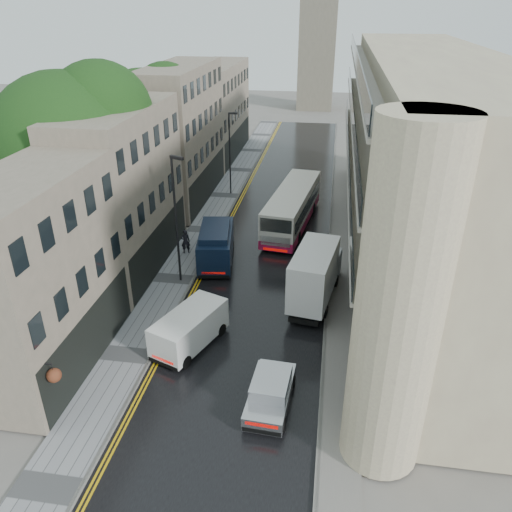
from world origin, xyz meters
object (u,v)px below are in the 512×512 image
(pedestrian, at_px, (186,241))
(lamp_post_near, at_px, (176,222))
(tree_far, at_px, (146,137))
(cream_bus, at_px, (268,221))
(silver_hatchback, at_px, (246,411))
(white_van, at_px, (157,340))
(tree_near, at_px, (71,174))
(lamp_post_far, at_px, (230,154))
(white_lorry, at_px, (294,285))
(navy_van, at_px, (198,256))

(pedestrian, distance_m, lamp_post_near, 5.28)
(tree_far, relative_size, cream_bus, 1.08)
(silver_hatchback, distance_m, white_van, 6.82)
(white_van, bearing_deg, tree_far, 131.28)
(pedestrian, bearing_deg, silver_hatchback, 92.84)
(tree_near, height_order, lamp_post_far, tree_near)
(white_lorry, distance_m, lamp_post_near, 8.61)
(white_van, bearing_deg, silver_hatchback, -15.19)
(silver_hatchback, relative_size, lamp_post_far, 0.54)
(cream_bus, relative_size, silver_hatchback, 2.79)
(pedestrian, height_order, lamp_post_near, lamp_post_near)
(white_lorry, height_order, white_van, white_lorry)
(tree_far, xyz_separation_m, white_lorry, (14.70, -16.42, -4.30))
(silver_hatchback, xyz_separation_m, lamp_post_near, (-6.59, 12.01, 3.62))
(white_van, bearing_deg, navy_van, 111.66)
(tree_far, height_order, navy_van, tree_far)
(pedestrian, bearing_deg, navy_van, 99.26)
(silver_hatchback, distance_m, lamp_post_far, 30.27)
(silver_hatchback, xyz_separation_m, navy_van, (-5.55, 13.02, 0.68))
(pedestrian, xyz_separation_m, lamp_post_far, (0.71, 13.35, 2.94))
(navy_van, height_order, lamp_post_far, lamp_post_far)
(white_van, xyz_separation_m, pedestrian, (-1.87, 11.96, -0.03))
(white_lorry, distance_m, pedestrian, 10.85)
(white_van, distance_m, lamp_post_near, 8.70)
(navy_van, relative_size, lamp_post_far, 0.74)
(white_van, bearing_deg, tree_near, 154.32)
(cream_bus, relative_size, navy_van, 2.03)
(navy_van, bearing_deg, tree_near, 172.15)
(lamp_post_far, bearing_deg, tree_far, -161.59)
(navy_van, height_order, pedestrian, navy_van)
(tree_far, xyz_separation_m, navy_van, (7.90, -12.87, -4.76))
(tree_far, relative_size, pedestrian, 6.66)
(cream_bus, relative_size, lamp_post_far, 1.49)
(cream_bus, distance_m, lamp_post_near, 9.42)
(lamp_post_near, relative_size, lamp_post_far, 1.11)
(navy_van, height_order, lamp_post_near, lamp_post_near)
(silver_hatchback, height_order, pedestrian, pedestrian)
(cream_bus, height_order, navy_van, cream_bus)
(tree_far, distance_m, pedestrian, 12.71)
(white_lorry, bearing_deg, lamp_post_near, 171.01)
(tree_near, height_order, silver_hatchback, tree_near)
(cream_bus, bearing_deg, silver_hatchback, -78.17)
(pedestrian, bearing_deg, lamp_post_near, 78.90)
(white_lorry, bearing_deg, pedestrian, 151.71)
(navy_van, bearing_deg, lamp_post_far, 85.03)
(cream_bus, xyz_separation_m, silver_hatchback, (1.60, -19.48, -0.80))
(navy_van, bearing_deg, tree_far, 112.76)
(tree_near, bearing_deg, lamp_post_far, 66.65)
(tree_near, distance_m, tree_far, 13.02)
(white_van, bearing_deg, lamp_post_far, 113.86)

